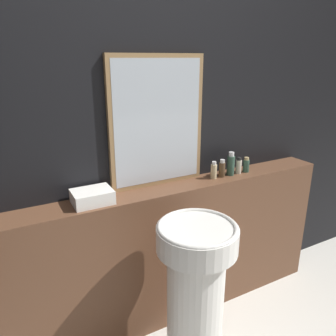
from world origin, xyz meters
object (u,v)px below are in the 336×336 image
(lotion_bottle, at_px, (231,164))
(body_wash_bottle, at_px, (239,166))
(shampoo_bottle, at_px, (214,171))
(hand_soap_bottle, at_px, (246,165))
(towel_stack, at_px, (92,197))
(conditioner_bottle, at_px, (222,169))
(mirror, at_px, (157,123))
(pedestal_sink, at_px, (195,292))

(lotion_bottle, bearing_deg, body_wash_bottle, -0.00)
(shampoo_bottle, relative_size, hand_soap_bottle, 1.10)
(towel_stack, xyz_separation_m, conditioner_bottle, (0.85, 0.00, 0.02))
(hand_soap_bottle, bearing_deg, shampoo_bottle, -180.00)
(mirror, height_order, hand_soap_bottle, mirror)
(body_wash_bottle, bearing_deg, shampoo_bottle, 180.00)
(mirror, height_order, conditioner_bottle, mirror)
(shampoo_bottle, relative_size, body_wash_bottle, 1.01)
(pedestal_sink, xyz_separation_m, mirror, (0.03, 0.49, 0.82))
(mirror, xyz_separation_m, towel_stack, (-0.43, -0.08, -0.34))
(mirror, height_order, towel_stack, mirror)
(body_wash_bottle, bearing_deg, pedestal_sink, -145.39)
(towel_stack, bearing_deg, mirror, 10.94)
(mirror, relative_size, hand_soap_bottle, 7.42)
(shampoo_bottle, bearing_deg, pedestal_sink, -133.55)
(mirror, distance_m, towel_stack, 0.56)
(pedestal_sink, height_order, lotion_bottle, lotion_bottle)
(pedestal_sink, distance_m, body_wash_bottle, 0.87)
(lotion_bottle, xyz_separation_m, hand_soap_bottle, (0.13, -0.00, -0.03))
(mirror, distance_m, conditioner_bottle, 0.54)
(pedestal_sink, xyz_separation_m, conditioner_bottle, (0.45, 0.41, 0.49))
(mirror, relative_size, conditioner_bottle, 6.52)
(mirror, relative_size, towel_stack, 3.65)
(lotion_bottle, bearing_deg, shampoo_bottle, -180.00)
(mirror, bearing_deg, towel_stack, -169.06)
(body_wash_bottle, distance_m, hand_soap_bottle, 0.06)
(conditioner_bottle, distance_m, body_wash_bottle, 0.14)
(pedestal_sink, xyz_separation_m, shampoo_bottle, (0.39, 0.41, 0.49))
(body_wash_bottle, relative_size, hand_soap_bottle, 1.09)
(pedestal_sink, relative_size, conditioner_bottle, 7.63)
(shampoo_bottle, bearing_deg, conditioner_bottle, 0.00)
(conditioner_bottle, bearing_deg, shampoo_bottle, -180.00)
(shampoo_bottle, bearing_deg, hand_soap_bottle, 0.00)
(pedestal_sink, height_order, mirror, mirror)
(pedestal_sink, bearing_deg, lotion_bottle, 37.97)
(pedestal_sink, relative_size, towel_stack, 4.28)
(body_wash_bottle, xyz_separation_m, hand_soap_bottle, (0.06, 0.00, -0.00))
(body_wash_bottle, bearing_deg, towel_stack, 180.00)
(conditioner_bottle, xyz_separation_m, lotion_bottle, (0.07, 0.00, 0.02))
(towel_stack, bearing_deg, body_wash_bottle, -0.00)
(pedestal_sink, relative_size, body_wash_bottle, 7.96)
(pedestal_sink, distance_m, lotion_bottle, 0.84)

